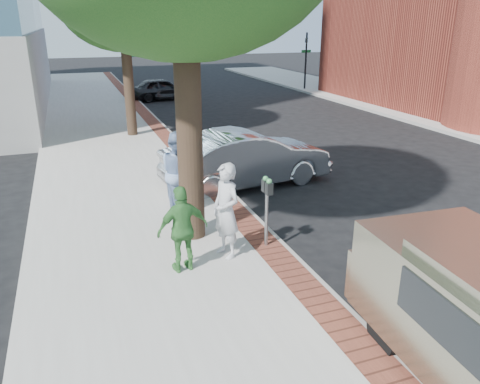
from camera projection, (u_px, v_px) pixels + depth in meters
name	position (u px, v px, depth m)	size (l,w,h in m)	color
ground	(251.00, 279.00, 8.64)	(120.00, 120.00, 0.00)	black
sidewalk	(119.00, 165.00, 15.19)	(5.00, 60.00, 0.15)	#9E9991
brick_strip	(185.00, 157.00, 15.87)	(0.60, 60.00, 0.01)	brown
curb	(195.00, 158.00, 16.01)	(0.10, 60.00, 0.15)	gray
signal_near	(130.00, 61.00, 27.57)	(0.70, 0.15, 3.80)	black
signal_far	(306.00, 57.00, 31.30)	(0.70, 0.15, 3.80)	black
parking_meter	(267.00, 197.00, 9.24)	(0.12, 0.32, 1.47)	gray
person_gray	(226.00, 211.00, 8.89)	(0.68, 0.45, 1.87)	#B7B7BC
person_officer	(179.00, 173.00, 10.98)	(0.96, 0.75, 1.97)	#7F99C4
person_green	(183.00, 229.00, 8.39)	(0.96, 0.40, 1.63)	#3D7F39
sedan_silver	(247.00, 158.00, 13.35)	(1.69, 4.85, 1.60)	#B1B2B8
bg_car	(162.00, 89.00, 28.11)	(1.54, 3.84, 1.31)	black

